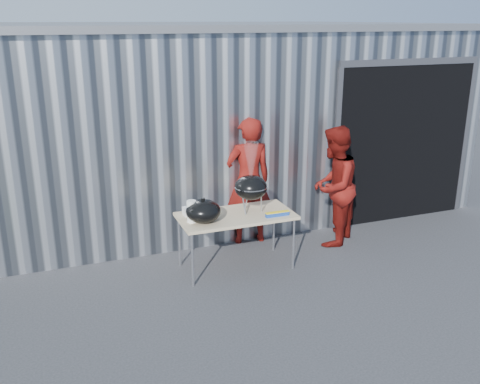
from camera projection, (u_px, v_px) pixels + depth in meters
name	position (u px, v px, depth m)	size (l,w,h in m)	color
ground	(252.00, 301.00, 6.32)	(80.00, 80.00, 0.00)	#2E2E30
building	(207.00, 108.00, 10.23)	(8.20, 6.20, 3.10)	silver
folding_table	(236.00, 217.00, 6.97)	(1.50, 0.75, 0.75)	tan
kettle_grill	(251.00, 181.00, 6.92)	(0.44, 0.44, 0.94)	black
grill_lid	(203.00, 211.00, 6.66)	(0.44, 0.44, 0.32)	black
paper_towels	(192.00, 211.00, 6.66)	(0.12, 0.12, 0.28)	white
white_tub	(191.00, 211.00, 6.93)	(0.20, 0.15, 0.10)	white
foil_box	(277.00, 214.00, 6.88)	(0.32, 0.05, 0.06)	#173E98
person_cook	(248.00, 181.00, 7.74)	(0.68, 0.45, 1.87)	#62100C
person_bystander	(333.00, 186.00, 7.70)	(0.85, 0.66, 1.75)	#62100C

